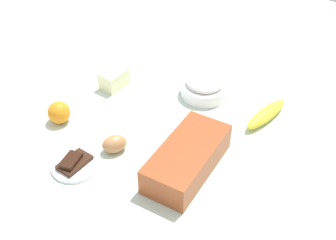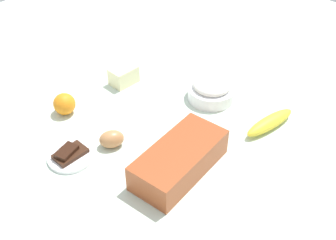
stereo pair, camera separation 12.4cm
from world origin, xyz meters
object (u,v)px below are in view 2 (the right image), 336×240
egg_near_butter (112,139)px  chocolate_plate (70,155)px  butter_block (124,75)px  orange_fruit (64,104)px  banana (270,122)px  flour_bowl (211,89)px  loaf_pan (179,159)px

egg_near_butter → chocolate_plate: size_ratio=0.55×
butter_block → egg_near_butter: butter_block is taller
chocolate_plate → orange_fruit: bearing=-121.6°
banana → butter_block: butter_block is taller
flour_bowl → banana: (-0.01, 0.22, -0.01)m
butter_block → egg_near_butter: size_ratio=1.26×
banana → orange_fruit: 0.63m
butter_block → orange_fruit: bearing=-1.6°
flour_bowl → egg_near_butter: size_ratio=2.16×
loaf_pan → butter_block: loaf_pan is taller
loaf_pan → butter_block: 0.45m
banana → orange_fruit: orange_fruit is taller
orange_fruit → butter_block: bearing=178.4°
chocolate_plate → egg_near_butter: bearing=158.6°
orange_fruit → egg_near_butter: size_ratio=0.96×
orange_fruit → butter_block: orange_fruit is taller
butter_block → chocolate_plate: butter_block is taller
butter_block → chocolate_plate: bearing=26.3°
flour_bowl → chocolate_plate: 0.50m
flour_bowl → chocolate_plate: bearing=-11.6°
banana → butter_block: size_ratio=2.11×
loaf_pan → flour_bowl: 0.35m
egg_near_butter → loaf_pan: bearing=107.3°
banana → orange_fruit: (0.39, -0.50, 0.01)m
banana → butter_block: 0.52m
banana → orange_fruit: size_ratio=2.76×
loaf_pan → chocolate_plate: 0.31m
banana → egg_near_butter: egg_near_butter is taller
loaf_pan → chocolate_plate: (0.18, -0.25, -0.03)m
orange_fruit → egg_near_butter: (-0.00, 0.22, -0.01)m
butter_block → chocolate_plate: 0.39m
butter_block → banana: bearing=106.8°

